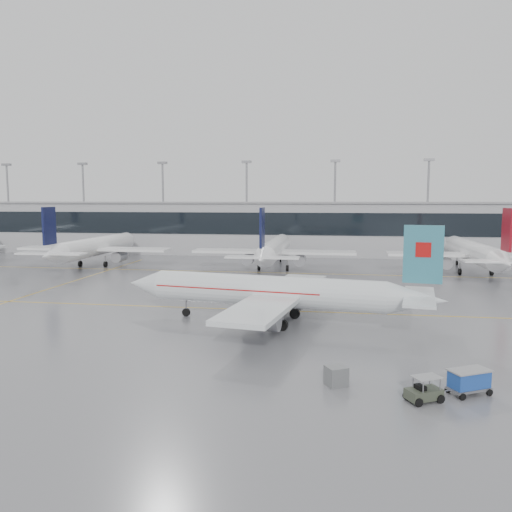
# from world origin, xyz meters

# --- Properties ---
(ground) EXTENTS (320.00, 320.00, 0.00)m
(ground) POSITION_xyz_m (0.00, 0.00, 0.00)
(ground) COLOR slate
(ground) RESTS_ON ground
(taxi_line_main) EXTENTS (120.00, 0.25, 0.01)m
(taxi_line_main) POSITION_xyz_m (0.00, 0.00, 0.01)
(taxi_line_main) COLOR gold
(taxi_line_main) RESTS_ON ground
(taxi_line_north) EXTENTS (120.00, 0.25, 0.01)m
(taxi_line_north) POSITION_xyz_m (0.00, 30.00, 0.01)
(taxi_line_north) COLOR gold
(taxi_line_north) RESTS_ON ground
(taxi_line_cross) EXTENTS (0.25, 60.00, 0.01)m
(taxi_line_cross) POSITION_xyz_m (-30.00, 15.00, 0.01)
(taxi_line_cross) COLOR gold
(taxi_line_cross) RESTS_ON ground
(terminal) EXTENTS (180.00, 15.00, 12.00)m
(terminal) POSITION_xyz_m (0.00, 62.00, 6.00)
(terminal) COLOR #A3A3A7
(terminal) RESTS_ON ground
(terminal_glass) EXTENTS (180.00, 0.20, 5.00)m
(terminal_glass) POSITION_xyz_m (0.00, 54.45, 7.50)
(terminal_glass) COLOR black
(terminal_glass) RESTS_ON ground
(terminal_roof) EXTENTS (182.00, 16.00, 0.40)m
(terminal_roof) POSITION_xyz_m (0.00, 62.00, 12.20)
(terminal_roof) COLOR gray
(terminal_roof) RESTS_ON ground
(light_masts) EXTENTS (156.40, 1.00, 22.60)m
(light_masts) POSITION_xyz_m (0.00, 68.00, 13.34)
(light_masts) COLOR gray
(light_masts) RESTS_ON ground
(air_canada_jet) EXTENTS (34.21, 27.04, 10.51)m
(air_canada_jet) POSITION_xyz_m (5.10, -6.10, 3.30)
(air_canada_jet) COLOR white
(air_canada_jet) RESTS_ON ground
(parked_jet_b) EXTENTS (29.64, 36.96, 11.72)m
(parked_jet_b) POSITION_xyz_m (-35.00, 33.69, 3.71)
(parked_jet_b) COLOR white
(parked_jet_b) RESTS_ON ground
(parked_jet_c) EXTENTS (29.64, 36.96, 11.72)m
(parked_jet_c) POSITION_xyz_m (-0.00, 33.69, 3.71)
(parked_jet_c) COLOR white
(parked_jet_c) RESTS_ON ground
(parked_jet_d) EXTENTS (29.64, 36.96, 11.72)m
(parked_jet_d) POSITION_xyz_m (35.00, 33.69, 3.71)
(parked_jet_d) COLOR white
(parked_jet_d) RESTS_ON ground
(baggage_tug) EXTENTS (3.30, 2.28, 1.63)m
(baggage_tug) POSITION_xyz_m (16.55, -24.83, 0.57)
(baggage_tug) COLOR #394032
(baggage_tug) RESTS_ON ground
(baggage_cart) EXTENTS (3.11, 2.60, 1.69)m
(baggage_cart) POSITION_xyz_m (19.73, -23.14, 0.99)
(baggage_cart) COLOR gray
(baggage_cart) RESTS_ON ground
(gse_unit) EXTENTS (1.79, 1.75, 1.35)m
(gse_unit) POSITION_xyz_m (11.01, -22.85, 0.67)
(gse_unit) COLOR slate
(gse_unit) RESTS_ON ground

